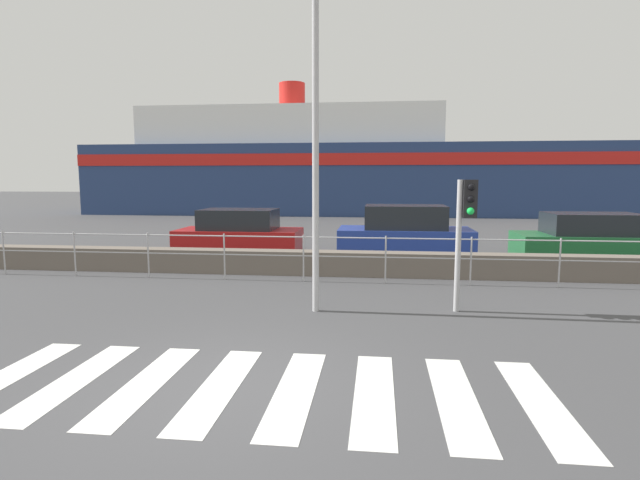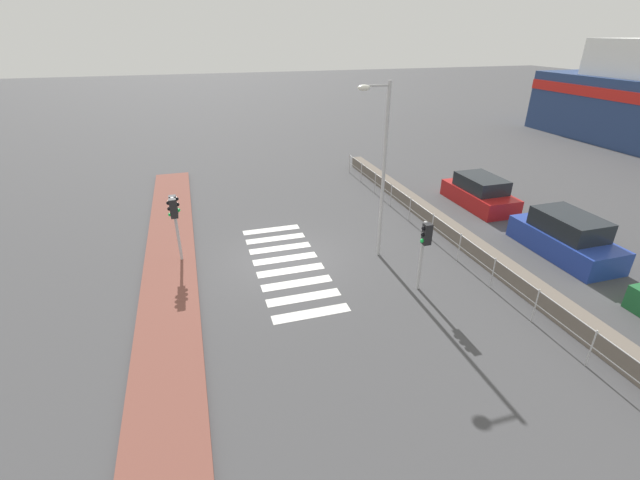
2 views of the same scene
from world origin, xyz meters
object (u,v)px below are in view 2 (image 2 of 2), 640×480
object	(u,v)px
traffic_light_near	(174,212)
streetlamp	(379,155)
parked_car_red	(480,193)
parked_car_blue	(566,237)
traffic_light_far	(425,242)

from	to	relation	value
traffic_light_near	streetlamp	bearing A→B (deg)	77.29
streetlamp	parked_car_red	distance (m)	8.36
parked_car_red	parked_car_blue	size ratio (longest dim) A/B	0.96
traffic_light_far	parked_car_red	bearing A→B (deg)	132.89
parked_car_red	traffic_light_far	bearing A→B (deg)	-47.11
traffic_light_far	streetlamp	bearing A→B (deg)	-169.93
parked_car_red	parked_car_blue	world-z (taller)	parked_car_blue
traffic_light_near	parked_car_blue	xyz separation A→B (m)	(3.51, 13.89, -1.30)
traffic_light_far	parked_car_red	distance (m)	8.91
streetlamp	parked_car_red	xyz separation A→B (m)	(-3.34, 6.94, -3.25)
parked_car_blue	parked_car_red	bearing A→B (deg)	180.00
traffic_light_near	parked_car_blue	size ratio (longest dim) A/B	0.62
traffic_light_near	parked_car_blue	world-z (taller)	traffic_light_near
streetlamp	parked_car_blue	distance (m)	7.88
traffic_light_near	streetlamp	size ratio (longest dim) A/B	0.40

